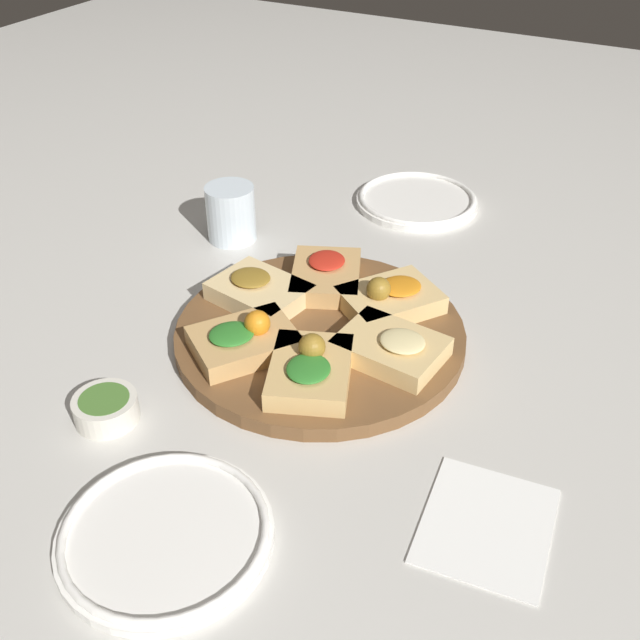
% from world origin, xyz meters
% --- Properties ---
extents(ground_plane, '(3.00, 3.00, 0.00)m').
position_xyz_m(ground_plane, '(0.00, 0.00, 0.00)').
color(ground_plane, beige).
extents(serving_board, '(0.36, 0.36, 0.02)m').
position_xyz_m(serving_board, '(0.00, 0.00, 0.01)').
color(serving_board, brown).
rests_on(serving_board, ground_plane).
extents(focaccia_slice_0, '(0.15, 0.14, 0.05)m').
position_xyz_m(focaccia_slice_0, '(-0.08, 0.06, 0.03)').
color(focaccia_slice_0, tan).
rests_on(focaccia_slice_0, serving_board).
extents(focaccia_slice_1, '(0.14, 0.13, 0.05)m').
position_xyz_m(focaccia_slice_1, '(-0.09, -0.04, 0.03)').
color(focaccia_slice_1, tan).
rests_on(focaccia_slice_1, serving_board).
extents(focaccia_slice_2, '(0.10, 0.13, 0.03)m').
position_xyz_m(focaccia_slice_2, '(-0.01, -0.10, 0.03)').
color(focaccia_slice_2, '#DBB775').
rests_on(focaccia_slice_2, serving_board).
extents(focaccia_slice_3, '(0.15, 0.14, 0.05)m').
position_xyz_m(focaccia_slice_3, '(0.08, -0.06, 0.03)').
color(focaccia_slice_3, '#DBB775').
rests_on(focaccia_slice_3, serving_board).
extents(focaccia_slice_4, '(0.14, 0.13, 0.03)m').
position_xyz_m(focaccia_slice_4, '(0.09, 0.04, 0.03)').
color(focaccia_slice_4, tan).
rests_on(focaccia_slice_4, serving_board).
extents(focaccia_slice_5, '(0.11, 0.13, 0.03)m').
position_xyz_m(focaccia_slice_5, '(0.02, 0.10, 0.03)').
color(focaccia_slice_5, '#E5C689').
rests_on(focaccia_slice_5, serving_board).
extents(plate_left, '(0.20, 0.20, 0.02)m').
position_xyz_m(plate_left, '(-0.33, -0.02, 0.01)').
color(plate_left, white).
rests_on(plate_left, ground_plane).
extents(plate_right, '(0.20, 0.20, 0.02)m').
position_xyz_m(plate_right, '(0.40, 0.03, 0.01)').
color(plate_right, white).
rests_on(plate_right, ground_plane).
extents(water_glass, '(0.07, 0.07, 0.08)m').
position_xyz_m(water_glass, '(0.17, 0.24, 0.04)').
color(water_glass, silver).
rests_on(water_glass, ground_plane).
extents(napkin_stack, '(0.15, 0.13, 0.00)m').
position_xyz_m(napkin_stack, '(-0.18, -0.27, 0.00)').
color(napkin_stack, white).
rests_on(napkin_stack, ground_plane).
extents(dipping_bowl, '(0.07, 0.07, 0.03)m').
position_xyz_m(dipping_bowl, '(-0.23, 0.14, 0.02)').
color(dipping_bowl, silver).
rests_on(dipping_bowl, ground_plane).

